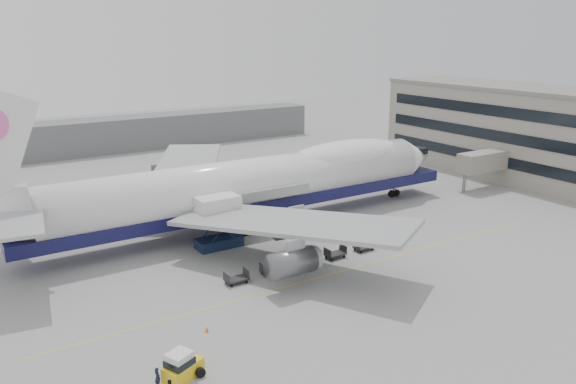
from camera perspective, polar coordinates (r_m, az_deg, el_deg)
ground at (r=63.80m, az=1.44°, el=-6.42°), size 260.00×260.00×0.00m
apron_line at (r=59.32m, az=4.71°, el=-8.25°), size 60.00×0.15×0.01m
terminal at (r=99.43m, az=27.24°, el=4.59°), size 24.20×70.40×15.60m
hangar at (r=122.91m, az=-21.28°, el=5.07°), size 110.00×8.00×7.00m
airliner at (r=72.06m, az=-3.42°, el=0.90°), size 67.00×55.30×19.98m
catering_truck at (r=65.47m, az=-7.11°, el=-2.73°), size 5.35×3.75×6.17m
baggage_tug at (r=43.15m, az=-10.75°, el=-17.00°), size 3.31×2.61×2.14m
ground_worker at (r=42.61m, az=-13.12°, el=-17.88°), size 0.51×0.65×1.58m
traffic_cone at (r=48.90m, az=-8.24°, el=-13.62°), size 0.35×0.35×0.51m
dolly_0 at (r=56.99m, az=-5.26°, el=-8.73°), size 2.30×1.35×1.30m
dolly_1 at (r=58.80m, az=-1.66°, el=-7.87°), size 2.30×1.35×1.30m
dolly_2 at (r=60.84m, az=1.70°, el=-7.03°), size 2.30×1.35×1.30m
dolly_3 at (r=63.08m, az=4.82°, el=-6.23°), size 2.30×1.35×1.30m
dolly_4 at (r=65.50m, az=7.71°, el=-5.46°), size 2.30×1.35×1.30m
dolly_5 at (r=68.09m, az=10.38°, el=-4.75°), size 2.30×1.35×1.30m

